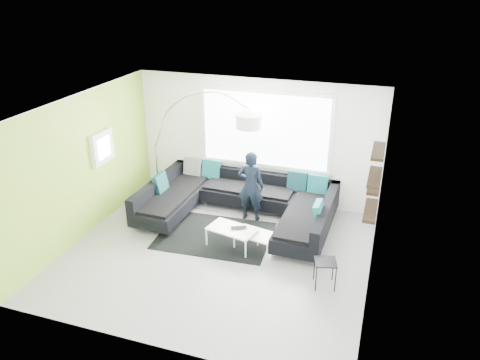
% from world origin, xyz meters
% --- Properties ---
extents(ground, '(5.50, 5.50, 0.00)m').
position_xyz_m(ground, '(0.00, 0.00, 0.00)').
color(ground, gray).
rests_on(ground, ground).
extents(room_shell, '(5.54, 5.04, 2.82)m').
position_xyz_m(room_shell, '(0.04, 0.21, 1.81)').
color(room_shell, white).
rests_on(room_shell, ground).
extents(sectional_sofa, '(3.92, 2.47, 0.84)m').
position_xyz_m(sectional_sofa, '(-0.05, 1.32, 0.37)').
color(sectional_sofa, black).
rests_on(sectional_sofa, ground).
extents(rug, '(2.31, 1.75, 0.01)m').
position_xyz_m(rug, '(-0.28, 0.59, 0.01)').
color(rug, black).
rests_on(rug, ground).
extents(coffee_table, '(1.29, 0.91, 0.38)m').
position_xyz_m(coffee_table, '(0.40, 0.37, 0.19)').
color(coffee_table, silver).
rests_on(coffee_table, ground).
extents(arc_lamp, '(2.42, 0.63, 2.62)m').
position_xyz_m(arc_lamp, '(-2.09, 1.68, 1.31)').
color(arc_lamp, silver).
rests_on(arc_lamp, ground).
extents(side_table, '(0.43, 0.43, 0.48)m').
position_xyz_m(side_table, '(2.05, -0.35, 0.24)').
color(side_table, black).
rests_on(side_table, ground).
extents(person, '(0.57, 0.38, 1.53)m').
position_xyz_m(person, '(0.18, 1.50, 0.76)').
color(person, black).
rests_on(person, ground).
extents(laptop, '(0.44, 0.42, 0.02)m').
position_xyz_m(laptop, '(0.31, 0.35, 0.40)').
color(laptop, black).
rests_on(laptop, coffee_table).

